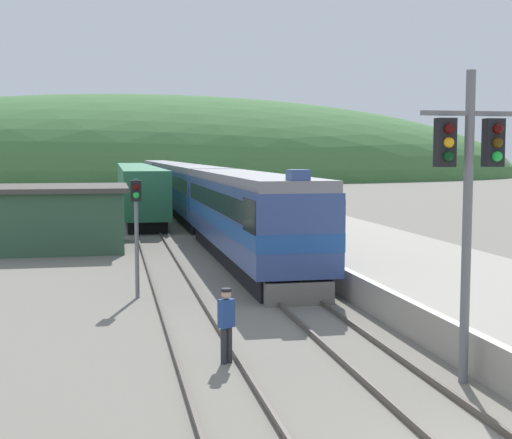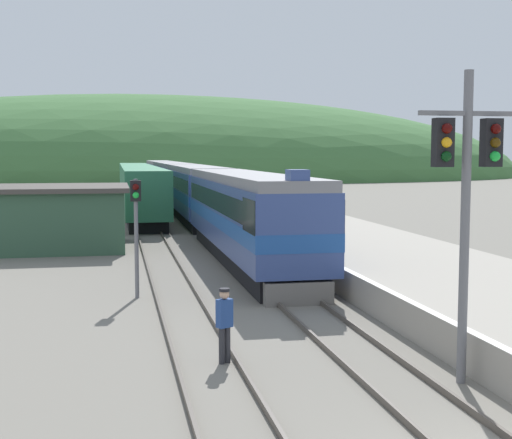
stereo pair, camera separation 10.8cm
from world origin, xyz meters
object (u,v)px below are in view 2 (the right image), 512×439
object	(u,v)px
carriage_second	(196,191)
carriage_fourth	(161,175)
express_train_lead_car	(246,214)
track_worker	(224,320)
siding_train	(138,187)
carriage_third	(174,181)
signal_post_siding	(136,213)
signal_mast_main	(467,182)

from	to	relation	value
carriage_second	carriage_fourth	bearing A→B (deg)	90.00
express_train_lead_car	track_worker	distance (m)	15.80
siding_train	track_worker	distance (m)	47.74
carriage_second	track_worker	size ratio (longest dim) A/B	10.68
express_train_lead_car	siding_train	size ratio (longest dim) A/B	0.48
carriage_fourth	track_worker	distance (m)	76.10
carriage_third	track_worker	xyz separation A→B (m)	(-3.37, -55.98, -1.18)
siding_train	signal_post_siding	world-z (taller)	signal_post_siding
carriage_third	track_worker	bearing A→B (deg)	-93.44
carriage_third	siding_train	bearing A→B (deg)	-114.79
siding_train	express_train_lead_car	bearing A→B (deg)	-83.28
carriage_second	signal_post_siding	size ratio (longest dim) A/B	4.68
carriage_fourth	track_worker	xyz separation A→B (m)	(-3.37, -76.02, -1.18)
express_train_lead_car	track_worker	size ratio (longest dim) A/B	10.99
siding_train	signal_post_siding	bearing A→B (deg)	-91.95
carriage_third	signal_post_siding	xyz separation A→B (m)	(-5.16, -47.80, 0.71)
express_train_lead_car	siding_train	distance (m)	32.56
carriage_third	carriage_fourth	bearing A→B (deg)	90.00
siding_train	signal_mast_main	bearing A→B (deg)	-84.03
express_train_lead_car	carriage_second	size ratio (longest dim) A/B	1.03
express_train_lead_car	signal_post_siding	world-z (taller)	express_train_lead_car
express_train_lead_car	signal_post_siding	xyz separation A→B (m)	(-5.16, -7.21, 0.70)
express_train_lead_car	signal_post_siding	size ratio (longest dim) A/B	4.82
carriage_second	siding_train	bearing A→B (deg)	107.93
express_train_lead_car	carriage_fourth	xyz separation A→B (m)	(0.00, 60.63, -0.01)
carriage_third	signal_mast_main	distance (m)	58.47
carriage_fourth	track_worker	world-z (taller)	carriage_fourth
track_worker	express_train_lead_car	bearing A→B (deg)	77.65
track_worker	carriage_second	bearing A→B (deg)	84.64
carriage_fourth	siding_train	distance (m)	28.55
express_train_lead_car	carriage_third	size ratio (longest dim) A/B	1.03
carriage_second	carriage_fourth	xyz separation A→B (m)	(0.00, 40.08, 0.00)
express_train_lead_car	carriage_third	world-z (taller)	express_train_lead_car
carriage_second	signal_mast_main	size ratio (longest dim) A/B	2.87
carriage_third	signal_post_siding	world-z (taller)	signal_post_siding
track_worker	siding_train	bearing A→B (deg)	90.53
carriage_fourth	signal_post_siding	xyz separation A→B (m)	(-5.16, -67.84, 0.71)
carriage_third	siding_train	world-z (taller)	carriage_third
carriage_second	track_worker	world-z (taller)	carriage_second
signal_post_siding	track_worker	world-z (taller)	signal_post_siding
signal_mast_main	carriage_fourth	bearing A→B (deg)	91.05
carriage_fourth	signal_mast_main	bearing A→B (deg)	-88.95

